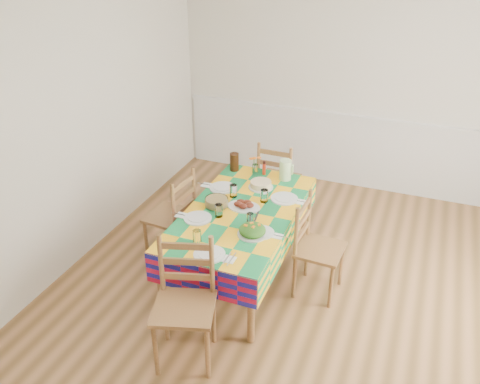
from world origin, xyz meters
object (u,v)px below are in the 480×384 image
at_px(dining_table, 241,218).
at_px(meat_platter, 244,205).
at_px(chair_right, 316,248).
at_px(green_pitcher, 285,170).
at_px(chair_near, 185,304).
at_px(chair_left, 173,217).
at_px(chair_far, 278,180).
at_px(tea_pitcher, 234,162).

xyz_separation_m(dining_table, meat_platter, (0.00, 0.06, 0.10)).
bearing_deg(chair_right, green_pitcher, 38.18).
height_order(green_pitcher, chair_near, chair_near).
bearing_deg(dining_table, chair_left, -179.68).
bearing_deg(chair_right, chair_far, 35.56).
relative_size(tea_pitcher, chair_near, 0.19).
bearing_deg(chair_near, chair_left, 104.78).
bearing_deg(tea_pitcher, dining_table, -63.89).
bearing_deg(green_pitcher, chair_right, -54.98).
bearing_deg(tea_pitcher, chair_right, -34.79).
bearing_deg(chair_left, chair_right, 95.32).
height_order(dining_table, green_pitcher, green_pitcher).
bearing_deg(chair_right, dining_table, 93.35).
bearing_deg(chair_near, chair_far, 72.58).
relative_size(meat_platter, chair_far, 0.33).
bearing_deg(tea_pitcher, chair_far, 45.31).
xyz_separation_m(tea_pitcher, chair_near, (0.35, -1.83, -0.28)).
distance_m(chair_near, chair_left, 1.29).
xyz_separation_m(green_pitcher, chair_left, (-0.88, -0.73, -0.32)).
relative_size(meat_platter, green_pitcher, 1.49).
bearing_deg(dining_table, meat_platter, 85.92).
height_order(meat_platter, tea_pitcher, tea_pitcher).
relative_size(dining_table, green_pitcher, 8.55).
relative_size(dining_table, tea_pitcher, 9.42).
bearing_deg(chair_far, chair_near, 91.23).
distance_m(dining_table, chair_far, 1.11).
distance_m(dining_table, meat_platter, 0.11).
height_order(dining_table, chair_near, chair_near).
xyz_separation_m(chair_far, chair_right, (0.70, -1.10, -0.01)).
xyz_separation_m(green_pitcher, chair_right, (0.51, -0.73, -0.34)).
bearing_deg(chair_right, chair_left, 93.41).
bearing_deg(chair_near, meat_platter, 72.03).
height_order(dining_table, tea_pitcher, tea_pitcher).
relative_size(chair_left, chair_right, 1.03).
height_order(chair_near, chair_right, chair_near).
bearing_deg(chair_far, tea_pitcher, 46.85).
distance_m(green_pitcher, chair_right, 0.95).
distance_m(tea_pitcher, chair_near, 1.89).
bearing_deg(meat_platter, dining_table, -94.08).
xyz_separation_m(green_pitcher, tea_pitcher, (-0.55, 0.01, -0.01)).
xyz_separation_m(dining_table, tea_pitcher, (-0.36, 0.74, 0.17)).
relative_size(meat_platter, chair_right, 0.33).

